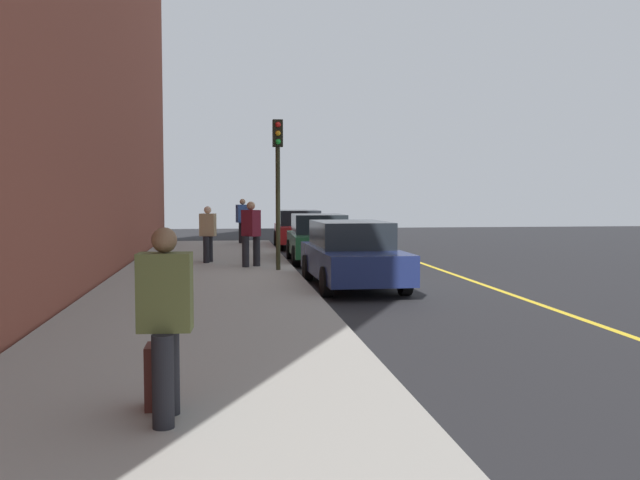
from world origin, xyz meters
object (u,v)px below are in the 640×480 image
at_px(pedestrian_burgundy_coat, 251,232).
at_px(pedestrian_blue_coat, 243,220).
at_px(parked_car_red, 299,229).
at_px(traffic_light_pole, 278,168).
at_px(pedestrian_olive_coat, 165,318).
at_px(parked_car_green, 319,238).
at_px(pedestrian_tan_coat, 208,232).
at_px(parked_car_navy, 352,254).
at_px(rolling_suitcase, 158,376).

bearing_deg(pedestrian_burgundy_coat, pedestrian_blue_coat, -179.84).
height_order(parked_car_red, traffic_light_pole, traffic_light_pole).
height_order(pedestrian_olive_coat, traffic_light_pole, traffic_light_pole).
relative_size(parked_car_green, pedestrian_burgundy_coat, 2.33).
bearing_deg(pedestrian_olive_coat, traffic_light_pole, 171.33).
bearing_deg(pedestrian_blue_coat, pedestrian_tan_coat, -8.49).
xyz_separation_m(parked_car_green, traffic_light_pole, (3.52, -1.55, 2.08)).
bearing_deg(parked_car_navy, parked_car_red, 179.89).
bearing_deg(pedestrian_burgundy_coat, pedestrian_olive_coat, -5.13).
height_order(pedestrian_burgundy_coat, pedestrian_tan_coat, pedestrian_burgundy_coat).
height_order(parked_car_green, parked_car_navy, same).
distance_m(traffic_light_pole, rolling_suitcase, 12.18).
bearing_deg(rolling_suitcase, pedestrian_olive_coat, 15.22).
relative_size(parked_car_green, pedestrian_tan_coat, 2.54).
bearing_deg(traffic_light_pole, rolling_suitcase, -9.47).
bearing_deg(pedestrian_tan_coat, parked_car_navy, 35.13).
bearing_deg(parked_car_red, pedestrian_burgundy_coat, -14.23).
relative_size(parked_car_red, pedestrian_olive_coat, 2.59).
xyz_separation_m(parked_car_red, pedestrian_burgundy_coat, (8.78, -2.23, 0.35)).
relative_size(parked_car_green, rolling_suitcase, 4.41).
height_order(parked_car_red, pedestrian_tan_coat, pedestrian_tan_coat).
bearing_deg(rolling_suitcase, pedestrian_tan_coat, 179.70).
height_order(parked_car_navy, rolling_suitcase, parked_car_navy).
bearing_deg(parked_car_red, traffic_light_pole, -9.04).
distance_m(parked_car_navy, pedestrian_olive_coat, 10.25).
height_order(parked_car_navy, pedestrian_blue_coat, pedestrian_blue_coat).
height_order(parked_car_red, pedestrian_blue_coat, pedestrian_blue_coat).
relative_size(parked_car_navy, pedestrian_olive_coat, 2.78).
xyz_separation_m(pedestrian_olive_coat, pedestrian_tan_coat, (-14.53, -0.04, -0.03)).
bearing_deg(parked_car_green, traffic_light_pole, -23.81).
relative_size(pedestrian_tan_coat, rolling_suitcase, 1.73).
bearing_deg(parked_car_green, pedestrian_olive_coat, -12.25).
xyz_separation_m(pedestrian_tan_coat, traffic_light_pole, (2.35, 1.89, 1.81)).
height_order(parked_car_navy, pedestrian_tan_coat, pedestrian_tan_coat).
height_order(parked_car_green, pedestrian_blue_coat, pedestrian_blue_coat).
height_order(pedestrian_olive_coat, pedestrian_tan_coat, pedestrian_olive_coat).
bearing_deg(parked_car_red, pedestrian_tan_coat, -24.98).
xyz_separation_m(parked_car_red, traffic_light_pole, (9.74, -1.55, 2.08)).
xyz_separation_m(parked_car_green, pedestrian_tan_coat, (1.16, -3.44, 0.27)).
bearing_deg(traffic_light_pole, parked_car_green, 156.19).
relative_size(parked_car_red, pedestrian_tan_coat, 2.67).
relative_size(parked_car_red, rolling_suitcase, 4.63).
relative_size(parked_car_red, parked_car_green, 1.05).
relative_size(parked_car_green, parked_car_navy, 0.89).
distance_m(pedestrian_olive_coat, rolling_suitcase, 0.73).
relative_size(pedestrian_blue_coat, pedestrian_tan_coat, 1.11).
bearing_deg(parked_car_green, parked_car_red, -179.97).
bearing_deg(parked_car_red, pedestrian_olive_coat, -8.83).
xyz_separation_m(parked_car_red, pedestrian_olive_coat, (21.91, -3.40, 0.29)).
bearing_deg(parked_car_green, pedestrian_burgundy_coat, -41.07).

